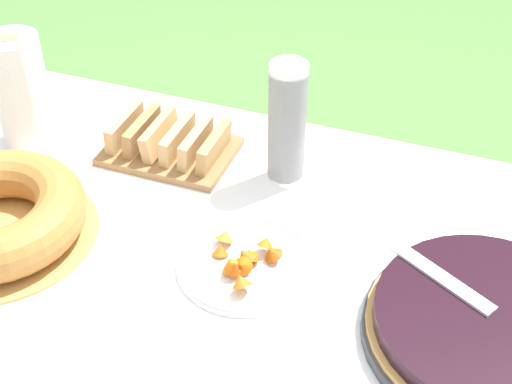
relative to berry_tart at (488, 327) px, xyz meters
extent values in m
cube|color=#A87A47|center=(-0.41, -0.01, -0.05)|extent=(1.87, 0.97, 0.03)
cylinder|color=#A87A47|center=(-1.29, 0.41, -0.44)|extent=(0.06, 0.06, 0.74)
cube|color=white|center=(-0.41, -0.01, -0.03)|extent=(1.88, 0.98, 0.00)
cube|color=white|center=(-0.41, 0.48, -0.08)|extent=(1.88, 0.01, 0.10)
cylinder|color=#38383D|center=(0.00, 0.00, -0.02)|extent=(0.38, 0.38, 0.02)
cylinder|color=tan|center=(0.00, 0.00, 0.00)|extent=(0.37, 0.37, 0.01)
cylinder|color=black|center=(0.00, 0.00, 0.02)|extent=(0.35, 0.35, 0.03)
cube|color=silver|center=(-0.08, 0.05, 0.03)|extent=(0.18, 0.12, 0.00)
cylinder|color=tan|center=(-0.84, -0.06, -0.02)|extent=(0.35, 0.35, 0.01)
cylinder|color=white|center=(-0.42, 0.28, 0.02)|extent=(0.07, 0.07, 0.09)
cylinder|color=white|center=(-0.42, 0.28, 0.03)|extent=(0.07, 0.07, 0.09)
cylinder|color=white|center=(-0.42, 0.28, 0.05)|extent=(0.07, 0.07, 0.09)
cylinder|color=white|center=(-0.42, 0.28, 0.06)|extent=(0.07, 0.07, 0.09)
cylinder|color=white|center=(-0.42, 0.28, 0.07)|extent=(0.07, 0.07, 0.09)
cylinder|color=white|center=(-0.42, 0.28, 0.08)|extent=(0.07, 0.07, 0.09)
cylinder|color=white|center=(-0.42, 0.28, 0.10)|extent=(0.07, 0.07, 0.09)
cylinder|color=white|center=(-0.42, 0.28, 0.11)|extent=(0.07, 0.07, 0.09)
cylinder|color=white|center=(-0.42, 0.28, 0.12)|extent=(0.07, 0.07, 0.09)
cylinder|color=white|center=(-0.42, 0.28, 0.14)|extent=(0.07, 0.07, 0.09)
cylinder|color=white|center=(-0.42, 0.28, 0.15)|extent=(0.07, 0.07, 0.09)
cylinder|color=white|center=(-0.42, 0.28, 0.16)|extent=(0.07, 0.07, 0.10)
cylinder|color=white|center=(-0.42, 0.28, 0.18)|extent=(0.07, 0.07, 0.09)
torus|color=white|center=(-0.42, 0.28, 0.22)|extent=(0.07, 0.07, 0.01)
cylinder|color=white|center=(-0.40, 0.02, -0.02)|extent=(0.24, 0.24, 0.01)
torus|color=white|center=(-0.40, 0.02, -0.01)|extent=(0.23, 0.23, 0.01)
cone|color=#B95C09|center=(-0.39, 0.02, 0.00)|extent=(0.04, 0.04, 0.04)
cone|color=orange|center=(-0.42, -0.01, 0.00)|extent=(0.05, 0.05, 0.03)
cone|color=#B55811|center=(-0.40, 0.02, 0.00)|extent=(0.06, 0.05, 0.05)
cone|color=orange|center=(-0.45, 0.05, 0.00)|extent=(0.05, 0.05, 0.04)
cone|color=#AF450F|center=(-0.41, -0.02, 0.01)|extent=(0.04, 0.04, 0.03)
cone|color=#AB4B10|center=(-0.36, 0.04, 0.00)|extent=(0.05, 0.04, 0.03)
cone|color=#BF550D|center=(-0.40, -0.01, 0.00)|extent=(0.05, 0.05, 0.04)
cone|color=#B35E19|center=(-0.38, -0.04, 0.01)|extent=(0.05, 0.05, 0.04)
cone|color=#AC5612|center=(-0.45, 0.02, -0.01)|extent=(0.04, 0.05, 0.03)
cone|color=#B0650F|center=(-0.38, 0.06, 0.01)|extent=(0.04, 0.04, 0.04)
cylinder|color=white|center=(-0.95, 0.21, 0.09)|extent=(0.11, 0.11, 0.24)
cylinder|color=#9E7A56|center=(-0.95, 0.21, 0.21)|extent=(0.04, 0.04, 0.00)
cube|color=olive|center=(-0.66, 0.27, -0.02)|extent=(0.26, 0.18, 0.02)
cube|color=tan|center=(-0.76, 0.27, 0.02)|extent=(0.02, 0.14, 0.06)
cube|color=#9E7042|center=(-0.72, 0.27, 0.02)|extent=(0.02, 0.14, 0.06)
cube|color=tan|center=(-0.68, 0.27, 0.02)|extent=(0.03, 0.14, 0.06)
cube|color=tan|center=(-0.64, 0.27, 0.02)|extent=(0.02, 0.14, 0.06)
cube|color=tan|center=(-0.60, 0.27, 0.02)|extent=(0.03, 0.14, 0.06)
cube|color=#B2844C|center=(-0.56, 0.27, 0.02)|extent=(0.03, 0.14, 0.06)
camera|label=1|loc=(-0.08, -0.79, 0.83)|focal=50.00mm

